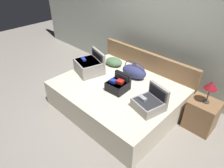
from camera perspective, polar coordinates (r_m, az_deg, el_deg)
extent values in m
plane|color=gray|center=(3.60, -3.10, -9.51)|extent=(12.00, 12.00, 0.00)
cube|color=#B7C1B2|center=(4.10, 14.09, 16.21)|extent=(8.00, 0.10, 2.60)
cube|color=beige|center=(3.66, 1.36, -3.68)|extent=(2.09, 1.66, 0.48)
cube|color=olive|center=(4.14, 9.66, 3.60)|extent=(2.13, 0.08, 0.84)
cube|color=gray|center=(3.88, -6.83, 4.86)|extent=(0.59, 0.53, 0.25)
cube|color=#28282D|center=(3.86, -6.86, 5.35)|extent=(0.52, 0.47, 0.18)
cube|color=#1E33A5|center=(3.87, -8.18, 7.02)|extent=(0.16, 0.10, 0.04)
cube|color=gray|center=(3.92, -3.83, 6.69)|extent=(0.49, 0.19, 0.41)
cube|color=#28282D|center=(3.91, -4.22, 6.59)|extent=(0.41, 0.13, 0.35)
cube|color=gray|center=(3.02, 10.04, -5.96)|extent=(0.46, 0.43, 0.15)
cube|color=#28282D|center=(3.00, 10.08, -5.62)|extent=(0.40, 0.38, 0.11)
cube|color=#99999E|center=(2.97, 8.74, -4.12)|extent=(0.13, 0.09, 0.05)
cube|color=gray|center=(3.07, 13.06, -3.24)|extent=(0.39, 0.14, 0.35)
cube|color=#28282D|center=(3.05, 12.64, -3.43)|extent=(0.32, 0.09, 0.30)
cube|color=black|center=(3.36, 1.35, -0.78)|extent=(0.33, 0.29, 0.16)
cube|color=#28282D|center=(3.34, 1.36, -0.44)|extent=(0.29, 0.26, 0.11)
cube|color=#1E33A5|center=(3.31, 0.26, 0.80)|extent=(0.12, 0.10, 0.06)
cube|color=#B21E19|center=(3.29, 2.31, 0.61)|extent=(0.13, 0.12, 0.06)
cube|color=black|center=(3.43, 3.11, 1.18)|extent=(0.32, 0.08, 0.27)
cube|color=#28282D|center=(3.41, 2.76, 0.94)|extent=(0.27, 0.03, 0.23)
ellipsoid|color=navy|center=(3.73, 6.32, 3.54)|extent=(0.52, 0.34, 0.24)
torus|color=navy|center=(3.73, 5.42, 4.74)|extent=(0.28, 0.05, 0.28)
torus|color=navy|center=(3.67, 7.35, 4.08)|extent=(0.28, 0.05, 0.28)
ellipsoid|color=#4C724C|center=(4.15, 0.56, 6.34)|extent=(0.39, 0.30, 0.15)
cube|color=olive|center=(3.56, 24.17, -8.02)|extent=(0.44, 0.40, 0.52)
cylinder|color=#3F3833|center=(3.40, 25.20, -4.59)|extent=(0.10, 0.10, 0.01)
cylinder|color=#4C443D|center=(3.33, 25.72, -2.86)|extent=(0.02, 0.02, 0.24)
cone|color=maroon|center=(3.24, 26.48, -0.28)|extent=(0.19, 0.19, 0.12)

